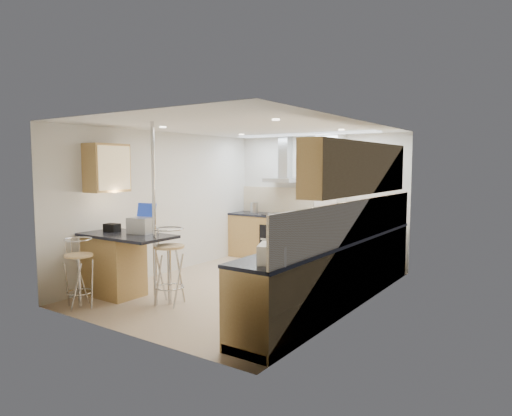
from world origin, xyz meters
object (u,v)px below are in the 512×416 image
Objects in this scene: bar_stool_near at (79,273)px; bar_stool_end at (169,266)px; laptop at (141,225)px; bread_bin at (274,253)px; microwave at (343,227)px.

bar_stool_end is at bearing 45.32° from bar_stool_near.
laptop is 2.65m from bread_bin.
laptop is at bearing 100.05° from microwave.
bar_stool_near is (-0.32, -0.82, -0.58)m from laptop.
laptop is at bearing 144.12° from bread_bin.
bar_stool_near is at bearing -121.43° from laptop.
bread_bin is (0.07, -1.92, -0.06)m from microwave.
laptop is 1.05m from bar_stool_near.
laptop is at bearing 72.73° from bar_stool_near.
microwave is at bearing -2.14° from bar_stool_end.
bar_stool_end is (0.90, 0.79, 0.06)m from bar_stool_near.
microwave is 1.92m from bread_bin.
microwave is at bearing 41.68° from bar_stool_near.
laptop is 0.90× the size of bread_bin.
bread_bin is (2.91, 0.29, 0.54)m from bar_stool_near.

